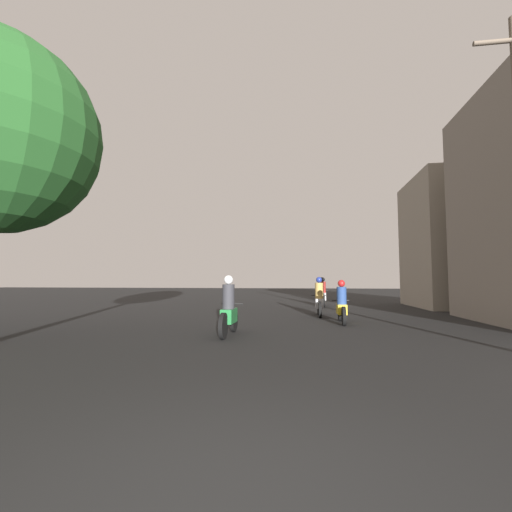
% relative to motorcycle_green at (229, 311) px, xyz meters
% --- Properties ---
extents(motorcycle_green, '(0.60, 1.91, 1.58)m').
position_rel_motorcycle_green_xyz_m(motorcycle_green, '(0.00, 0.00, 0.00)').
color(motorcycle_green, black).
rests_on(motorcycle_green, ground_plane).
extents(motorcycle_yellow, '(0.60, 1.88, 1.46)m').
position_rel_motorcycle_green_xyz_m(motorcycle_yellow, '(3.21, 3.00, -0.04)').
color(motorcycle_yellow, black).
rests_on(motorcycle_yellow, ground_plane).
extents(motorcycle_silver, '(0.60, 2.10, 1.58)m').
position_rel_motorcycle_green_xyz_m(motorcycle_silver, '(2.56, 5.30, -0.01)').
color(motorcycle_silver, black).
rests_on(motorcycle_silver, ground_plane).
extents(motorcycle_white, '(0.60, 2.10, 1.60)m').
position_rel_motorcycle_green_xyz_m(motorcycle_white, '(2.97, 10.54, 0.01)').
color(motorcycle_white, black).
rests_on(motorcycle_white, ground_plane).
extents(motorcycle_orange, '(0.60, 2.10, 1.68)m').
position_rel_motorcycle_green_xyz_m(motorcycle_orange, '(3.13, 15.86, 0.03)').
color(motorcycle_orange, black).
rests_on(motorcycle_orange, ground_plane).
extents(building_right_far, '(4.41, 5.54, 7.03)m').
position_rel_motorcycle_green_xyz_m(building_right_far, '(10.06, 10.83, 2.88)').
color(building_right_far, gray).
rests_on(building_right_far, ground_plane).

